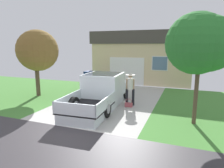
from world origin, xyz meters
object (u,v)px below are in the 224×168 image
object	(u,v)px
wheeled_trash_bin	(89,78)
person_with_hat	(130,86)
neighbor_tree	(38,50)
house_with_garage	(145,56)
front_yard_tree	(200,44)
pickup_truck	(103,91)
handbag	(129,104)

from	to	relation	value
wheeled_trash_bin	person_with_hat	bearing A→B (deg)	-42.07
neighbor_tree	house_with_garage	bearing A→B (deg)	59.32
front_yard_tree	neighbor_tree	world-z (taller)	front_yard_tree
person_with_hat	house_with_garage	bearing A→B (deg)	-96.98
pickup_truck	wheeled_trash_bin	bearing A→B (deg)	121.47
front_yard_tree	neighbor_tree	distance (m)	9.12
handbag	neighbor_tree	xyz separation A→B (m)	(-5.86, 0.22, 2.78)
pickup_truck	front_yard_tree	distance (m)	5.32
pickup_truck	front_yard_tree	bearing A→B (deg)	-17.59
pickup_truck	person_with_hat	distance (m)	1.50
handbag	neighbor_tree	size ratio (longest dim) A/B	0.10
house_with_garage	wheeled_trash_bin	size ratio (longest dim) A/B	7.40
handbag	wheeled_trash_bin	distance (m)	6.50
pickup_truck	house_with_garage	distance (m)	8.73
house_with_garage	neighbor_tree	size ratio (longest dim) A/B	2.06
house_with_garage	pickup_truck	bearing A→B (deg)	-93.26
handbag	front_yard_tree	distance (m)	4.57
house_with_garage	wheeled_trash_bin	xyz separation A→B (m)	(-3.71, -4.01, -1.58)
wheeled_trash_bin	pickup_truck	bearing A→B (deg)	-54.93
house_with_garage	front_yard_tree	xyz separation A→B (m)	(4.09, -9.73, 1.01)
house_with_garage	front_yard_tree	world-z (taller)	front_yard_tree
pickup_truck	person_with_hat	bearing A→B (deg)	12.23
person_with_hat	handbag	size ratio (longest dim) A/B	4.11
front_yard_tree	wheeled_trash_bin	distance (m)	10.02
pickup_truck	wheeled_trash_bin	size ratio (longest dim) A/B	4.99
person_with_hat	front_yard_tree	xyz separation A→B (m)	(3.16, -1.54, 2.17)
person_with_hat	house_with_garage	xyz separation A→B (m)	(-0.93, 8.19, 1.16)
handbag	front_yard_tree	size ratio (longest dim) A/B	0.10
house_with_garage	front_yard_tree	bearing A→B (deg)	-67.22
person_with_hat	pickup_truck	bearing A→B (deg)	2.39
pickup_truck	neighbor_tree	bearing A→B (deg)	172.39
pickup_truck	person_with_hat	world-z (taller)	person_with_hat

